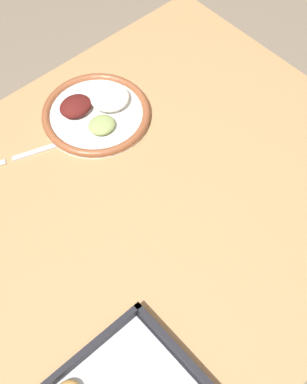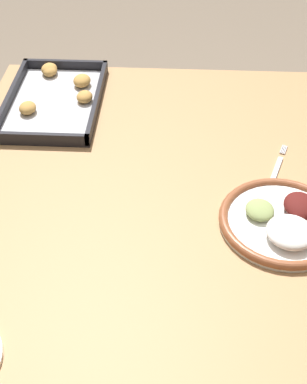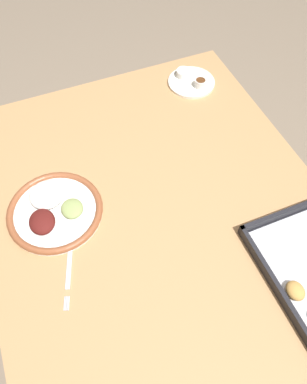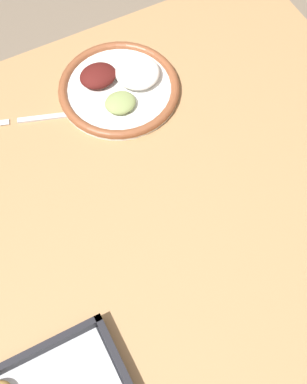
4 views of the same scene
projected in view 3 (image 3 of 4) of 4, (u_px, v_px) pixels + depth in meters
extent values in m
plane|color=#7A6B59|center=(156.00, 291.00, 1.70)|extent=(8.00, 8.00, 0.00)
cube|color=#AD7F51|center=(157.00, 207.00, 1.09)|extent=(1.17, 0.97, 0.03)
cylinder|color=#AD7F51|center=(14.00, 187.00, 1.58)|extent=(0.06, 0.06, 0.71)
cylinder|color=#AD7F51|center=(197.00, 130.00, 1.77)|extent=(0.06, 0.06, 0.71)
cylinder|color=white|center=(55.00, 212.00, 1.06)|extent=(0.27, 0.27, 0.01)
torus|color=brown|center=(55.00, 211.00, 1.05)|extent=(0.27, 0.27, 0.02)
ellipsoid|color=white|center=(47.00, 195.00, 1.06)|extent=(0.10, 0.10, 0.03)
ellipsoid|color=#511614|center=(42.00, 222.00, 1.01)|extent=(0.08, 0.07, 0.03)
ellipsoid|color=#8C9E5B|center=(72.00, 208.00, 1.04)|extent=(0.07, 0.06, 0.02)
cube|color=silver|center=(69.00, 264.00, 0.97)|extent=(0.13, 0.06, 0.00)
cylinder|color=silver|center=(64.00, 304.00, 0.92)|extent=(0.03, 0.01, 0.00)
cylinder|color=silver|center=(66.00, 303.00, 0.92)|extent=(0.03, 0.01, 0.00)
cylinder|color=silver|center=(67.00, 303.00, 0.92)|extent=(0.03, 0.01, 0.00)
cylinder|color=silver|center=(69.00, 303.00, 0.92)|extent=(0.03, 0.01, 0.00)
cylinder|color=white|center=(191.00, 82.00, 1.37)|extent=(0.17, 0.17, 0.01)
cylinder|color=silver|center=(200.00, 83.00, 1.34)|extent=(0.04, 0.04, 0.03)
cylinder|color=#593319|center=(201.00, 81.00, 1.33)|extent=(0.03, 0.03, 0.01)
cylinder|color=silver|center=(183.00, 73.00, 1.37)|extent=(0.05, 0.05, 0.03)
cylinder|color=#B22819|center=(184.00, 71.00, 1.36)|extent=(0.04, 0.04, 0.01)
cube|color=black|center=(281.00, 294.00, 0.91)|extent=(0.39, 0.01, 0.03)
cube|color=black|center=(280.00, 215.00, 1.04)|extent=(0.01, 0.26, 0.03)
ellipsoid|color=#C18E47|center=(295.00, 291.00, 0.91)|extent=(0.05, 0.04, 0.03)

